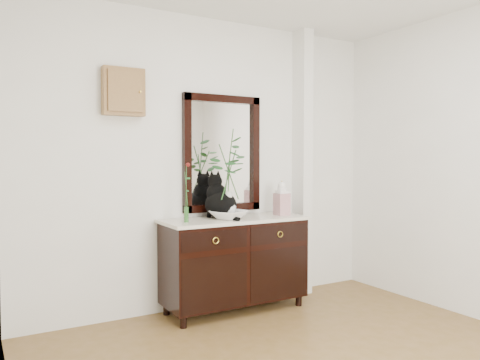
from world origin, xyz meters
TOP-DOWN VIEW (x-y plane):
  - wall_back at (0.00, 1.98)m, footprint 3.60×0.04m
  - pilaster at (1.00, 1.90)m, footprint 0.12×0.20m
  - sideboard at (0.10, 1.73)m, footprint 1.33×0.52m
  - wall_mirror at (0.10, 1.97)m, footprint 0.80×0.06m
  - key_cabinet at (-0.85, 1.94)m, footprint 0.35×0.10m
  - cat at (-0.02, 1.78)m, footprint 0.37×0.41m
  - lotus_bowl at (0.01, 1.68)m, footprint 0.41×0.41m
  - vase_branches at (0.01, 1.68)m, footprint 0.43×0.43m
  - bud_vase_rose at (-0.40, 1.68)m, footprint 0.08×0.08m
  - ginger_jar at (0.60, 1.70)m, footprint 0.12×0.12m

SIDE VIEW (x-z plane):
  - sideboard at x=0.10m, z-range 0.06..0.88m
  - lotus_bowl at x=0.01m, z-range 0.85..0.93m
  - ginger_jar at x=0.60m, z-range 0.85..1.18m
  - cat at x=-0.02m, z-range 0.85..1.26m
  - bud_vase_rose at x=-0.40m, z-range 0.85..1.37m
  - vase_branches at x=0.01m, z-range 0.87..1.67m
  - wall_back at x=0.00m, z-range 0.00..2.70m
  - pilaster at x=1.00m, z-range 0.00..2.70m
  - wall_mirror at x=0.10m, z-range 0.89..1.99m
  - key_cabinet at x=-0.85m, z-range 1.75..2.15m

